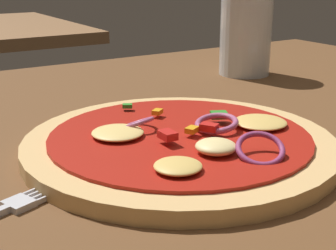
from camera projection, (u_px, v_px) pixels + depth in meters
name	position (u px, v px, depth m)	size (l,w,h in m)	color
dining_table	(205.00, 156.00, 0.49)	(1.15, 0.88, 0.03)	brown
pizza	(181.00, 143.00, 0.46)	(0.28, 0.28, 0.03)	tan
beer_glass	(246.00, 33.00, 0.76)	(0.08, 0.08, 0.14)	silver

